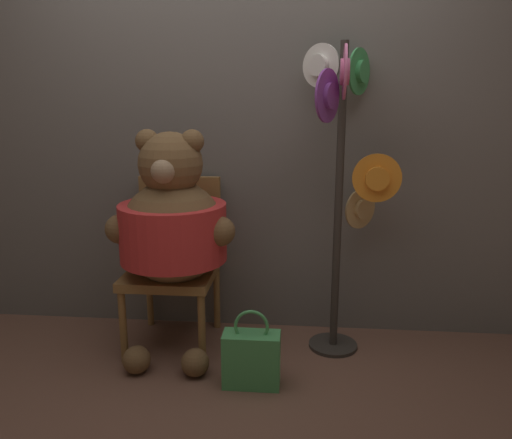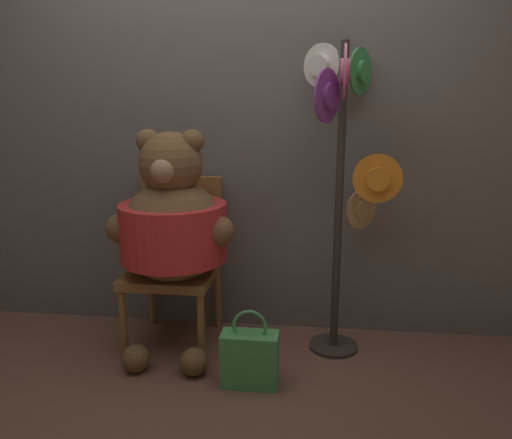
{
  "view_description": "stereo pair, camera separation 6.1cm",
  "coord_description": "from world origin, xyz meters",
  "px_view_note": "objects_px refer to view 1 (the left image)",
  "views": [
    {
      "loc": [
        0.4,
        -2.28,
        1.4
      ],
      "look_at": [
        0.16,
        0.34,
        0.77
      ],
      "focal_mm": 35.0,
      "sensor_mm": 36.0,
      "label": 1
    },
    {
      "loc": [
        0.46,
        -2.27,
        1.4
      ],
      "look_at": [
        0.16,
        0.34,
        0.77
      ],
      "focal_mm": 35.0,
      "sensor_mm": 36.0,
      "label": 2
    }
  ],
  "objects_px": {
    "teddy_bear": "(173,225)",
    "hat_display_rack": "(345,164)",
    "handbag_on_ground": "(251,358)",
    "chair": "(175,256)"
  },
  "relations": [
    {
      "from": "teddy_bear",
      "to": "hat_display_rack",
      "type": "relative_size",
      "value": 0.74
    },
    {
      "from": "hat_display_rack",
      "to": "handbag_on_ground",
      "type": "height_order",
      "value": "hat_display_rack"
    },
    {
      "from": "chair",
      "to": "hat_display_rack",
      "type": "relative_size",
      "value": 0.56
    },
    {
      "from": "hat_display_rack",
      "to": "handbag_on_ground",
      "type": "bearing_deg",
      "value": -136.0
    },
    {
      "from": "chair",
      "to": "handbag_on_ground",
      "type": "xyz_separation_m",
      "value": [
        0.5,
        -0.49,
        -0.36
      ]
    },
    {
      "from": "hat_display_rack",
      "to": "teddy_bear",
      "type": "bearing_deg",
      "value": -171.55
    },
    {
      "from": "chair",
      "to": "hat_display_rack",
      "type": "bearing_deg",
      "value": -2.44
    },
    {
      "from": "teddy_bear",
      "to": "handbag_on_ground",
      "type": "relative_size",
      "value": 3.1
    },
    {
      "from": "teddy_bear",
      "to": "hat_display_rack",
      "type": "distance_m",
      "value": 0.98
    },
    {
      "from": "teddy_bear",
      "to": "handbag_on_ground",
      "type": "bearing_deg",
      "value": -34.05
    }
  ]
}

